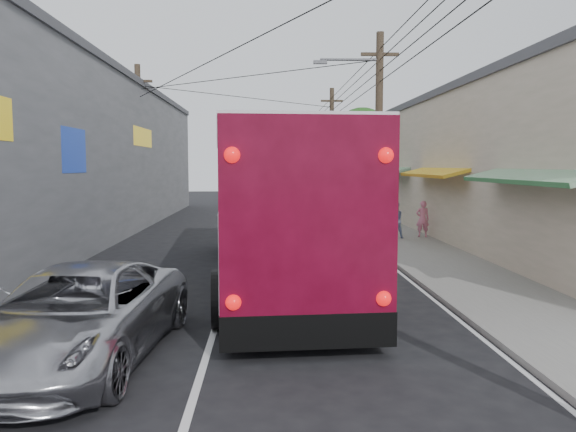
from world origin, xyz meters
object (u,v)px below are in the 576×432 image
at_px(parked_suv, 328,217).
at_px(pedestrian_near, 423,219).
at_px(coach_bus, 273,204).
at_px(parked_car_far, 323,204).
at_px(jeepney, 78,315).
at_px(pedestrian_far, 395,220).
at_px(parked_car_mid, 316,208).

bearing_deg(parked_suv, pedestrian_near, -27.11).
height_order(coach_bus, parked_car_far, coach_bus).
relative_size(coach_bus, parked_car_far, 3.34).
xyz_separation_m(jeepney, parked_car_far, (6.62, 26.19, -0.07)).
bearing_deg(parked_car_far, pedestrian_far, -77.52).
xyz_separation_m(parked_car_far, pedestrian_near, (3.00, -11.80, 0.19)).
bearing_deg(pedestrian_far, coach_bus, 51.14).
height_order(parked_car_mid, pedestrian_far, pedestrian_far).
relative_size(parked_car_mid, parked_car_far, 1.04).
xyz_separation_m(coach_bus, pedestrian_far, (5.15, 7.33, -1.18)).
bearing_deg(pedestrian_near, parked_car_mid, -59.01).
bearing_deg(jeepney, parked_car_mid, 80.60).
bearing_deg(pedestrian_far, jeepney, 55.43).
bearing_deg(pedestrian_near, parked_suv, -20.61).
distance_m(coach_bus, pedestrian_near, 10.08).
bearing_deg(parked_suv, parked_car_mid, 89.45).
relative_size(parked_suv, parked_car_far, 1.35).
distance_m(pedestrian_near, pedestrian_far, 1.31).
xyz_separation_m(parked_suv, pedestrian_far, (2.54, -2.29, 0.06)).
bearing_deg(parked_car_mid, parked_car_far, 78.29).
bearing_deg(parked_car_mid, parked_suv, -90.17).
relative_size(coach_bus, parked_car_mid, 3.21).
height_order(jeepney, parked_car_mid, jeepney).
distance_m(coach_bus, pedestrian_far, 9.03).
bearing_deg(coach_bus, parked_car_mid, 76.62).
distance_m(parked_car_far, pedestrian_far, 12.28).
distance_m(jeepney, pedestrian_near, 17.32).
bearing_deg(jeepney, pedestrian_near, 61.39).
relative_size(jeepney, parked_car_mid, 1.25).
bearing_deg(coach_bus, pedestrian_far, 51.01).
bearing_deg(pedestrian_far, pedestrian_near, -167.74).
relative_size(parked_suv, parked_car_mid, 1.29).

